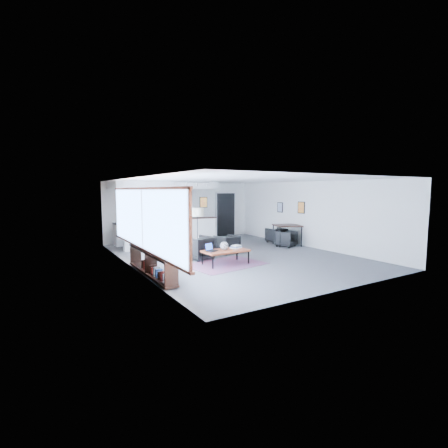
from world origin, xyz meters
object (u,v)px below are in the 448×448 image
coffee_table (226,251)px  dining_chair_near (286,239)px  armchair_left (199,247)px  dining_table (287,227)px  laptop (210,249)px  dining_chair_far (276,236)px  book_stack (236,247)px  microwave (182,216)px  ceramic_pot (224,246)px  floor_lamp (197,214)px  armchair_right (227,243)px

coffee_table → dining_chair_near: (3.72, 1.43, -0.11)m
armchair_left → dining_table: 4.36m
coffee_table → laptop: 0.49m
coffee_table → dining_chair_far: dining_chair_far is taller
dining_table → dining_chair_far: size_ratio=2.12×
book_stack → microwave: (0.36, 5.04, 0.61)m
ceramic_pot → book_stack: 0.49m
book_stack → dining_chair_near: 3.56m
microwave → floor_lamp: bearing=-103.6°
floor_lamp → dining_chair_far: bearing=1.2°
microwave → armchair_right: bearing=-88.9°
ceramic_pot → armchair_left: 1.16m
floor_lamp → dining_table: (3.79, -0.59, -0.63)m
coffee_table → floor_lamp: bearing=84.6°
armchair_left → microwave: 4.23m
armchair_left → floor_lamp: (0.52, 1.16, 0.98)m
armchair_right → laptop: bearing=35.5°
dining_chair_near → dining_chair_far: dining_chair_far is taller
armchair_left → microwave: size_ratio=1.66×
ceramic_pot → armchair_right: size_ratio=0.36×
dining_table → dining_chair_near: size_ratio=2.18×
armchair_left → microwave: bearing=-120.8°
laptop → armchair_left: size_ratio=0.48×
ceramic_pot → dining_table: 4.35m
ceramic_pot → microwave: bearing=80.7°
laptop → armchair_right: bearing=23.2°
coffee_table → ceramic_pot: (-0.05, 0.00, 0.16)m
ceramic_pot → armchair_left: (-0.30, 1.10, -0.16)m
laptop → microwave: size_ratio=0.79×
dining_chair_far → coffee_table: bearing=30.7°
book_stack → dining_chair_far: (3.53, 2.26, -0.19)m
dining_table → dining_chair_far: dining_table is taller
laptop → dining_table: dining_table is taller
ceramic_pot → armchair_right: bearing=56.0°
coffee_table → dining_chair_near: dining_chair_near is taller
book_stack → armchair_right: 1.49m
coffee_table → dining_table: bearing=21.9°
microwave → dining_chair_near: bearing=-52.9°
floor_lamp → dining_table: floor_lamp is taller
floor_lamp → ceramic_pot: bearing=-95.6°
armchair_left → armchair_right: bearing=-178.9°
coffee_table → floor_lamp: size_ratio=0.86×
coffee_table → armchair_right: armchair_right is taller
armchair_left → dining_table: (4.31, 0.57, 0.35)m
book_stack → dining_chair_near: bearing=22.2°
coffee_table → armchair_right: (0.95, 1.48, -0.05)m
coffee_table → dining_table: 4.32m
ceramic_pot → microwave: 5.22m
dining_table → armchair_right: bearing=-176.3°
laptop → armchair_left: (0.12, 1.00, -0.10)m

